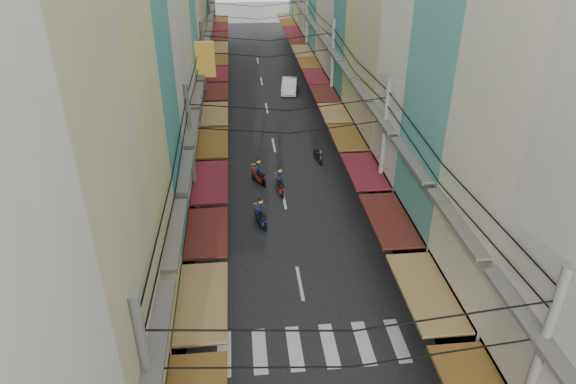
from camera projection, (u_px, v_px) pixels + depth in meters
ground at (295, 258)px, 25.73m from camera, size 160.00×160.00×0.00m
road at (268, 116)px, 43.11m from camera, size 10.00×80.00×0.02m
sidewalk_left at (190, 119)px, 42.53m from camera, size 3.00×80.00×0.06m
sidewalk_right at (344, 113)px, 43.68m from camera, size 3.00×80.00×0.06m
crosswalk at (312, 347)px, 20.50m from camera, size 7.55×2.40×0.01m
building_row_left at (152, 2)px, 34.68m from camera, size 7.80×67.67×23.70m
building_row_right at (381, 4)px, 36.15m from camera, size 7.80×68.98×22.59m
utility_poles at (271, 52)px, 35.58m from camera, size 10.20×66.13×8.20m
white_car at (289, 92)px, 48.78m from camera, size 4.82×2.46×1.63m
bicycle at (421, 218)px, 29.00m from camera, size 1.67×0.81×1.10m
moving_scooters at (274, 187)px, 31.22m from camera, size 4.73×9.40×1.75m
parked_scooters at (394, 293)px, 22.71m from camera, size 12.89×13.09×0.99m
pedestrians at (204, 228)px, 26.40m from camera, size 12.85×21.56×2.03m
market_umbrella at (423, 227)px, 24.24m from camera, size 2.33×2.33×2.46m
traffic_sign at (408, 206)px, 26.11m from camera, size 0.10×0.63×2.85m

